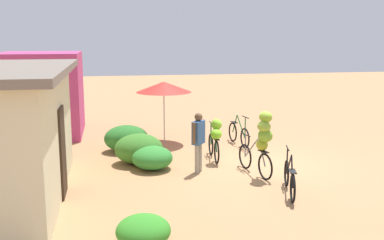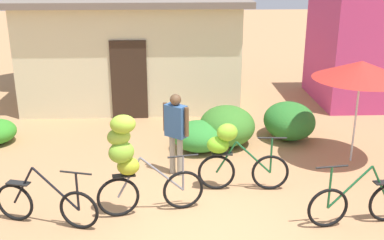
% 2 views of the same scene
% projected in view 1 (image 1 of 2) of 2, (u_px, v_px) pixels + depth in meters
% --- Properties ---
extents(ground_plane, '(60.00, 60.00, 0.00)m').
position_uv_depth(ground_plane, '(258.00, 165.00, 12.66)').
color(ground_plane, '#B07E53').
extents(shop_pink, '(3.20, 2.80, 2.98)m').
position_uv_depth(shop_pink, '(42.00, 94.00, 16.33)').
color(shop_pink, '#BE3A74').
rests_on(shop_pink, ground).
extents(hedge_bush_front_left, '(0.95, 0.95, 0.53)m').
position_uv_depth(hedge_bush_front_left, '(143.00, 231.00, 7.74)').
color(hedge_bush_front_left, '#358D27').
rests_on(hedge_bush_front_left, ground).
extents(hedge_bush_front_right, '(1.14, 1.10, 0.62)m').
position_uv_depth(hedge_bush_front_right, '(152.00, 158.00, 12.20)').
color(hedge_bush_front_right, '#328631').
rests_on(hedge_bush_front_right, ground).
extents(hedge_bush_mid, '(1.22, 1.36, 0.85)m').
position_uv_depth(hedge_bush_mid, '(139.00, 149.00, 12.73)').
color(hedge_bush_mid, '#3A7928').
rests_on(hedge_bush_mid, ground).
extents(hedge_bush_by_door, '(1.15, 1.37, 0.82)m').
position_uv_depth(hedge_bush_by_door, '(126.00, 138.00, 14.08)').
color(hedge_bush_by_door, '#2B7329').
rests_on(hedge_bush_by_door, ground).
extents(market_umbrella, '(1.85, 1.85, 2.06)m').
position_uv_depth(market_umbrella, '(164.00, 87.00, 14.99)').
color(market_umbrella, beige).
rests_on(market_umbrella, ground).
extents(bicycle_leftmost, '(1.67, 0.50, 0.97)m').
position_uv_depth(bicycle_leftmost, '(290.00, 179.00, 10.27)').
color(bicycle_leftmost, black).
rests_on(bicycle_leftmost, ground).
extents(bicycle_near_pile, '(1.71, 0.53, 1.72)m').
position_uv_depth(bicycle_near_pile, '(262.00, 139.00, 11.36)').
color(bicycle_near_pile, black).
rests_on(bicycle_near_pile, ground).
extents(bicycle_center_loaded, '(1.61, 0.40, 1.25)m').
position_uv_depth(bicycle_center_loaded, '(215.00, 137.00, 12.89)').
color(bicycle_center_loaded, black).
rests_on(bicycle_center_loaded, ground).
extents(bicycle_by_shop, '(1.65, 0.27, 1.03)m').
position_uv_depth(bicycle_by_shop, '(239.00, 134.00, 14.93)').
color(bicycle_by_shop, black).
rests_on(bicycle_by_shop, ground).
extents(person_vendor, '(0.47, 0.41, 1.59)m').
position_uv_depth(person_vendor, '(198.00, 136.00, 11.80)').
color(person_vendor, gray).
rests_on(person_vendor, ground).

